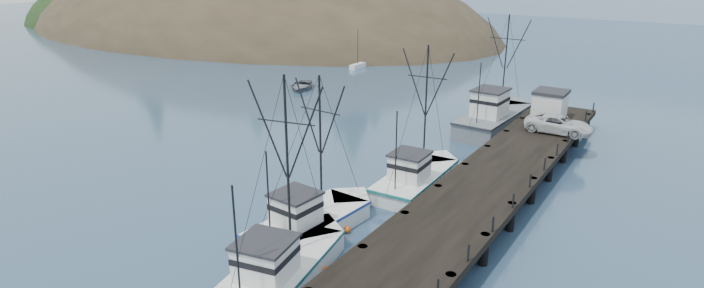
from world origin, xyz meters
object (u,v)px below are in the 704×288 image
motorboat (301,89)px  trawler_mid (312,221)px  pier (498,174)px  trawler_near (282,267)px  pickup_truck (559,124)px  trawler_far (417,177)px  pier_shed (550,104)px  work_vessel (495,117)px

motorboat → trawler_mid: bearing=-75.4°
pier → trawler_mid: bearing=-123.9°
trawler_near → trawler_mid: bearing=109.8°
trawler_mid → pickup_truck: trawler_mid is taller
pier → trawler_far: 6.08m
pier_shed → motorboat: bearing=173.9°
trawler_near → pickup_truck: 30.55m
pickup_truck → motorboat: 36.35m
pier → motorboat: bearing=149.6°
motorboat → work_vessel: bearing=-31.0°
trawler_near → trawler_far: 15.82m
pier → pier_shed: size_ratio=13.75×
trawler_far → pier_shed: trawler_far is taller
pier_shed → pickup_truck: 4.80m
pier → pickup_truck: (1.50, 11.91, 1.12)m
trawler_mid → pier_shed: (7.77, 28.44, 2.60)m
pier_shed → trawler_far: bearing=-106.5°
trawler_near → trawler_mid: trawler_near is taller
pickup_truck → work_vessel: bearing=57.5°
pier → pier_shed: (-0.42, 16.26, 1.73)m
trawler_far → pier: bearing=17.1°
pier → work_vessel: (-5.74, 16.44, -0.46)m
trawler_near → pier_shed: trawler_near is taller
pickup_truck → trawler_mid: bearing=157.6°
pier → trawler_near: 18.68m
pier → trawler_near: size_ratio=3.74×
trawler_near → work_vessel: 34.03m
pier → trawler_mid: (-8.19, -12.18, -0.87)m
trawler_mid → motorboat: 41.05m
trawler_far → pickup_truck: (7.25, 13.68, 1.99)m
trawler_far → work_vessel: 18.21m
trawler_mid → pickup_truck: size_ratio=1.83×
trawler_near → pickup_truck: trawler_near is taller
pier_shed → motorboat: size_ratio=0.54×
trawler_far → pickup_truck: bearing=62.1°
pier → motorboat: (-33.87, 19.84, -1.69)m
trawler_mid → work_vessel: (2.45, 28.62, 0.41)m
work_vessel → pier_shed: 5.75m
pier → trawler_far: trawler_far is taller
motorboat → pier: bearing=-54.5°
trawler_mid → trawler_far: size_ratio=0.94×
trawler_far → motorboat: bearing=142.5°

